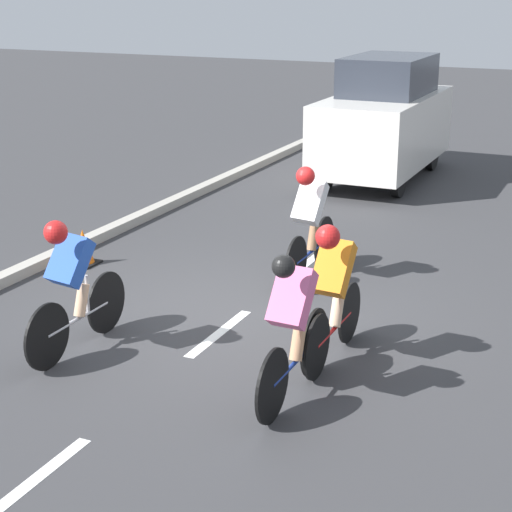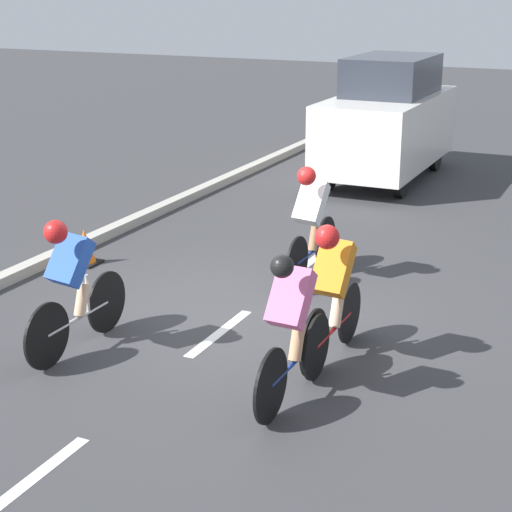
{
  "view_description": "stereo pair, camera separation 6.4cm",
  "coord_description": "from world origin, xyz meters",
  "px_view_note": "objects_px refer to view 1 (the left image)",
  "views": [
    {
      "loc": [
        -3.95,
        8.28,
        3.7
      ],
      "look_at": [
        -0.44,
        0.58,
        0.95
      ],
      "focal_mm": 60.0,
      "sensor_mm": 36.0,
      "label": 1
    },
    {
      "loc": [
        -4.01,
        8.25,
        3.7
      ],
      "look_at": [
        -0.44,
        0.58,
        0.95
      ],
      "focal_mm": 60.0,
      "sensor_mm": 36.0,
      "label": 2
    }
  ],
  "objects_px": {
    "cyclist_pink": "(293,323)",
    "traffic_cone": "(83,248)",
    "support_car": "(384,120)",
    "cyclist_orange": "(333,287)",
    "cyclist_blue": "(72,281)",
    "cyclist_white": "(310,219)"
  },
  "relations": [
    {
      "from": "support_car",
      "to": "traffic_cone",
      "type": "bearing_deg",
      "value": 72.0
    },
    {
      "from": "cyclist_blue",
      "to": "cyclist_orange",
      "type": "distance_m",
      "value": 2.64
    },
    {
      "from": "cyclist_white",
      "to": "cyclist_pink",
      "type": "bearing_deg",
      "value": 108.46
    },
    {
      "from": "cyclist_blue",
      "to": "cyclist_white",
      "type": "height_order",
      "value": "cyclist_white"
    },
    {
      "from": "cyclist_blue",
      "to": "cyclist_white",
      "type": "distance_m",
      "value": 3.4
    },
    {
      "from": "cyclist_blue",
      "to": "cyclist_pink",
      "type": "bearing_deg",
      "value": 178.8
    },
    {
      "from": "cyclist_pink",
      "to": "cyclist_blue",
      "type": "bearing_deg",
      "value": -1.2
    },
    {
      "from": "cyclist_pink",
      "to": "traffic_cone",
      "type": "height_order",
      "value": "cyclist_pink"
    },
    {
      "from": "support_car",
      "to": "traffic_cone",
      "type": "xyz_separation_m",
      "value": [
        2.18,
        6.72,
        -0.91
      ]
    },
    {
      "from": "support_car",
      "to": "traffic_cone",
      "type": "height_order",
      "value": "support_car"
    },
    {
      "from": "cyclist_white",
      "to": "cyclist_pink",
      "type": "xyz_separation_m",
      "value": [
        -1.05,
        3.15,
        -0.04
      ]
    },
    {
      "from": "cyclist_white",
      "to": "cyclist_blue",
      "type": "bearing_deg",
      "value": 66.0
    },
    {
      "from": "cyclist_pink",
      "to": "traffic_cone",
      "type": "xyz_separation_m",
      "value": [
        4.06,
        -2.48,
        -0.53
      ]
    },
    {
      "from": "cyclist_pink",
      "to": "support_car",
      "type": "distance_m",
      "value": 9.4
    },
    {
      "from": "cyclist_blue",
      "to": "cyclist_orange",
      "type": "height_order",
      "value": "cyclist_orange"
    },
    {
      "from": "cyclist_blue",
      "to": "traffic_cone",
      "type": "relative_size",
      "value": 3.49
    },
    {
      "from": "cyclist_orange",
      "to": "cyclist_pink",
      "type": "xyz_separation_m",
      "value": [
        0.05,
        0.92,
        -0.04
      ]
    },
    {
      "from": "support_car",
      "to": "traffic_cone",
      "type": "distance_m",
      "value": 7.13
    },
    {
      "from": "cyclist_pink",
      "to": "traffic_cone",
      "type": "distance_m",
      "value": 4.79
    },
    {
      "from": "cyclist_orange",
      "to": "cyclist_pink",
      "type": "bearing_deg",
      "value": 86.63
    },
    {
      "from": "cyclist_white",
      "to": "cyclist_orange",
      "type": "bearing_deg",
      "value": 116.37
    },
    {
      "from": "cyclist_blue",
      "to": "traffic_cone",
      "type": "height_order",
      "value": "cyclist_blue"
    }
  ]
}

